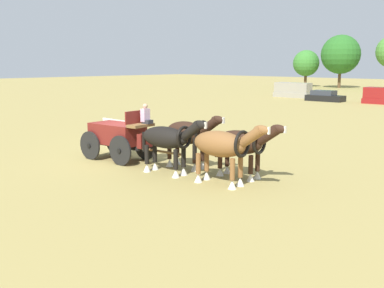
{
  "coord_description": "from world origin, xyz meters",
  "views": [
    {
      "loc": [
        16.64,
        -12.1,
        4.33
      ],
      "look_at": [
        4.31,
        0.42,
        1.2
      ],
      "focal_mm": 42.85,
      "sensor_mm": 36.0,
      "label": 1
    }
  ],
  "objects_px": {
    "show_wagon": "(120,135)",
    "parked_vehicle_a": "(293,90)",
    "draft_horse_rear_near": "(188,135)",
    "draft_horse_lead_off": "(222,146)",
    "draft_horse_rear_off": "(168,139)",
    "parked_vehicle_b": "(325,97)",
    "draft_horse_lead_near": "(242,144)"
  },
  "relations": [
    {
      "from": "show_wagon",
      "to": "draft_horse_lead_off",
      "type": "xyz_separation_m",
      "value": [
        6.05,
        0.0,
        0.28
      ]
    },
    {
      "from": "show_wagon",
      "to": "draft_horse_lead_off",
      "type": "relative_size",
      "value": 1.74
    },
    {
      "from": "draft_horse_rear_off",
      "to": "draft_horse_lead_near",
      "type": "height_order",
      "value": "draft_horse_rear_off"
    },
    {
      "from": "show_wagon",
      "to": "parked_vehicle_b",
      "type": "distance_m",
      "value": 36.82
    },
    {
      "from": "parked_vehicle_a",
      "to": "draft_horse_lead_near",
      "type": "bearing_deg",
      "value": -60.23
    },
    {
      "from": "draft_horse_rear_near",
      "to": "draft_horse_lead_near",
      "type": "xyz_separation_m",
      "value": [
        2.59,
        0.28,
        -0.11
      ]
    },
    {
      "from": "draft_horse_rear_near",
      "to": "draft_horse_lead_off",
      "type": "distance_m",
      "value": 2.91
    },
    {
      "from": "parked_vehicle_a",
      "to": "draft_horse_lead_off",
      "type": "bearing_deg",
      "value": -60.92
    },
    {
      "from": "draft_horse_lead_off",
      "to": "draft_horse_rear_off",
      "type": "bearing_deg",
      "value": -173.76
    },
    {
      "from": "draft_horse_lead_off",
      "to": "parked_vehicle_b",
      "type": "distance_m",
      "value": 38.8
    },
    {
      "from": "draft_horse_rear_near",
      "to": "draft_horse_rear_off",
      "type": "xyz_separation_m",
      "value": [
        0.16,
        -1.29,
        -0.03
      ]
    },
    {
      "from": "draft_horse_lead_off",
      "to": "parked_vehicle_a",
      "type": "distance_m",
      "value": 43.51
    },
    {
      "from": "draft_horse_rear_near",
      "to": "parked_vehicle_b",
      "type": "bearing_deg",
      "value": 110.13
    },
    {
      "from": "draft_horse_rear_off",
      "to": "parked_vehicle_b",
      "type": "distance_m",
      "value": 38.12
    },
    {
      "from": "draft_horse_lead_near",
      "to": "parked_vehicle_b",
      "type": "xyz_separation_m",
      "value": [
        -15.27,
        34.31,
        -0.78
      ]
    },
    {
      "from": "parked_vehicle_a",
      "to": "parked_vehicle_b",
      "type": "height_order",
      "value": "parked_vehicle_a"
    },
    {
      "from": "show_wagon",
      "to": "parked_vehicle_a",
      "type": "xyz_separation_m",
      "value": [
        -15.1,
        38.03,
        -0.24
      ]
    },
    {
      "from": "show_wagon",
      "to": "parked_vehicle_a",
      "type": "height_order",
      "value": "show_wagon"
    },
    {
      "from": "show_wagon",
      "to": "draft_horse_rear_off",
      "type": "relative_size",
      "value": 1.72
    },
    {
      "from": "draft_horse_rear_near",
      "to": "parked_vehicle_a",
      "type": "xyz_separation_m",
      "value": [
        -18.42,
        37.02,
        -0.52
      ]
    },
    {
      "from": "draft_horse_rear_near",
      "to": "parked_vehicle_b",
      "type": "height_order",
      "value": "draft_horse_rear_near"
    },
    {
      "from": "draft_horse_rear_off",
      "to": "draft_horse_lead_near",
      "type": "bearing_deg",
      "value": 32.86
    },
    {
      "from": "parked_vehicle_b",
      "to": "draft_horse_rear_near",
      "type": "bearing_deg",
      "value": -69.87
    },
    {
      "from": "draft_horse_rear_near",
      "to": "show_wagon",
      "type": "bearing_deg",
      "value": -163.08
    },
    {
      "from": "parked_vehicle_b",
      "to": "draft_horse_lead_off",
      "type": "bearing_deg",
      "value": -66.6
    },
    {
      "from": "parked_vehicle_a",
      "to": "parked_vehicle_b",
      "type": "relative_size",
      "value": 1.12
    },
    {
      "from": "draft_horse_lead_off",
      "to": "parked_vehicle_a",
      "type": "bearing_deg",
      "value": 119.08
    },
    {
      "from": "draft_horse_rear_near",
      "to": "draft_horse_rear_off",
      "type": "relative_size",
      "value": 0.93
    },
    {
      "from": "show_wagon",
      "to": "parked_vehicle_b",
      "type": "relative_size",
      "value": 1.29
    },
    {
      "from": "show_wagon",
      "to": "draft_horse_lead_near",
      "type": "bearing_deg",
      "value": 12.34
    },
    {
      "from": "draft_horse_rear_off",
      "to": "draft_horse_lead_near",
      "type": "relative_size",
      "value": 1.06
    },
    {
      "from": "show_wagon",
      "to": "draft_horse_lead_off",
      "type": "distance_m",
      "value": 6.06
    }
  ]
}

